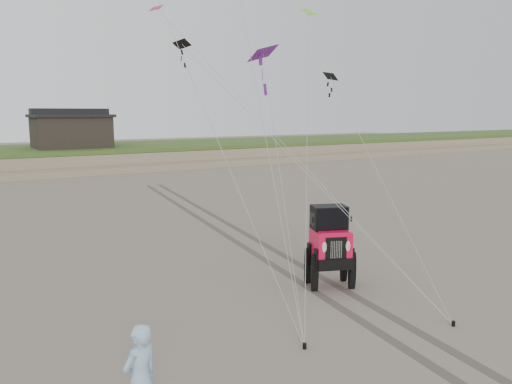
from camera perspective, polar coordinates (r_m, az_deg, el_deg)
ground at (r=12.00m, az=9.15°, el=-14.19°), size 160.00×160.00×0.00m
dune_ridge at (r=46.50m, az=-22.77°, el=3.55°), size 160.00×14.25×1.73m
cabin at (r=46.23m, az=-20.39°, el=6.66°), size 6.40×5.40×3.35m
jeep at (r=13.81m, az=8.46°, el=-7.13°), size 3.68×5.20×1.78m
man at (r=8.02m, az=-13.06°, el=-20.07°), size 0.72×0.61×1.68m
kite_flock at (r=20.03m, az=-0.65°, el=19.39°), size 7.99×9.22×9.43m
stake_main at (r=10.57m, az=5.58°, el=-17.12°), size 0.08×0.08×0.12m
stake_aux at (r=12.32m, az=21.64°, el=-13.80°), size 0.08×0.08×0.12m
tire_tracks at (r=19.32m, az=-2.02°, el=-5.06°), size 5.22×29.74×0.01m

